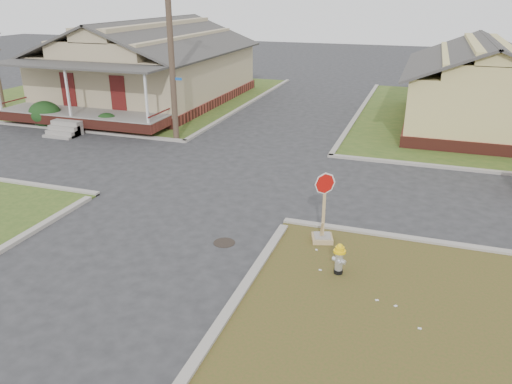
% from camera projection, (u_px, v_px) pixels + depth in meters
% --- Properties ---
extents(ground, '(120.00, 120.00, 0.00)m').
position_uv_depth(ground, '(166.00, 225.00, 15.73)').
color(ground, '#28292B').
rests_on(ground, ground).
extents(verge_far_left, '(19.00, 19.00, 0.05)m').
position_uv_depth(verge_far_left, '(124.00, 95.00, 35.41)').
color(verge_far_left, '#324E1C').
rests_on(verge_far_left, ground).
extents(curbs, '(80.00, 40.00, 0.12)m').
position_uv_depth(curbs, '(225.00, 174.00, 20.12)').
color(curbs, gray).
rests_on(curbs, ground).
extents(manhole, '(0.64, 0.64, 0.01)m').
position_uv_depth(manhole, '(224.00, 243.00, 14.63)').
color(manhole, black).
rests_on(manhole, ground).
extents(corner_house, '(10.10, 15.50, 5.30)m').
position_uv_depth(corner_house, '(150.00, 67.00, 32.51)').
color(corner_house, maroon).
rests_on(corner_house, ground).
extents(side_house_yellow, '(7.60, 11.60, 4.70)m').
position_uv_depth(side_house_yellow, '(481.00, 86.00, 26.41)').
color(side_house_yellow, maroon).
rests_on(side_house_yellow, ground).
extents(utility_pole, '(1.80, 0.28, 9.00)m').
position_uv_depth(utility_pole, '(171.00, 42.00, 23.05)').
color(utility_pole, '#413125').
rests_on(utility_pole, ground).
extents(fire_hydrant, '(0.32, 0.32, 0.86)m').
position_uv_depth(fire_hydrant, '(339.00, 257.00, 12.80)').
color(fire_hydrant, black).
rests_on(fire_hydrant, ground).
extents(stop_sign, '(0.61, 0.59, 2.13)m').
position_uv_depth(stop_sign, '(323.00, 227.00, 14.49)').
color(stop_sign, tan).
rests_on(stop_sign, ground).
extents(hedge_left, '(1.63, 1.34, 1.25)m').
position_uv_depth(hedge_left, '(45.00, 114.00, 27.00)').
color(hedge_left, black).
rests_on(hedge_left, verge_far_left).
extents(hedge_right, '(1.32, 1.08, 1.01)m').
position_uv_depth(hedge_right, '(107.00, 122.00, 25.90)').
color(hedge_right, black).
rests_on(hedge_right, verge_far_left).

